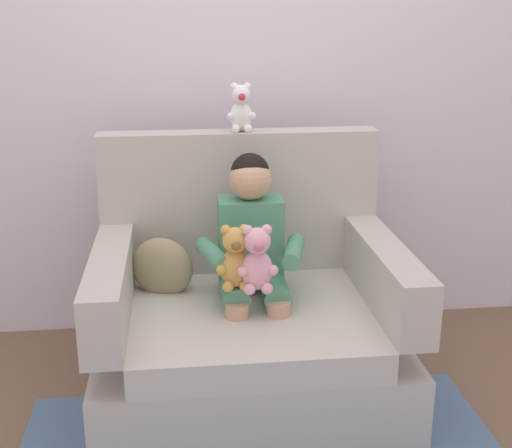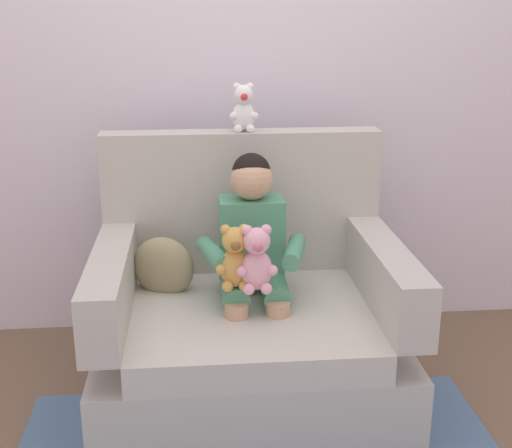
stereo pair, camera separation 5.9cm
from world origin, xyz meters
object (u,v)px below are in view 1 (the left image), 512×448
seated_child (252,247)px  plush_white_on_backrest (241,109)px  throw_pillow (162,268)px  armchair (248,319)px  plush_pink (257,260)px  plush_honey (235,259)px

seated_child → plush_white_on_backrest: plush_white_on_backrest is taller
seated_child → plush_white_on_backrest: (-0.01, 0.32, 0.51)m
seated_child → throw_pillow: 0.39m
armchair → plush_white_on_backrest: (0.01, 0.35, 0.81)m
seated_child → plush_pink: (-0.00, -0.20, 0.02)m
plush_white_on_backrest → seated_child: bearing=-87.2°
armchair → plush_honey: size_ratio=4.78×
armchair → plush_honey: armchair is taller
seated_child → throw_pillow: seated_child is taller
plush_white_on_backrest → throw_pillow: 0.75m
plush_pink → throw_pillow: bearing=138.2°
seated_child → plush_pink: size_ratio=3.17×
plush_honey → plush_white_on_backrest: size_ratio=1.22×
plush_honey → throw_pillow: 0.41m
seated_child → plush_white_on_backrest: size_ratio=3.98×
armchair → plush_white_on_backrest: 0.88m
throw_pillow → seated_child: bearing=-15.1°
armchair → throw_pillow: 0.41m
seated_child → throw_pillow: bearing=158.1°
armchair → plush_white_on_backrest: bearing=88.3°
plush_honey → plush_white_on_backrest: bearing=100.4°
throw_pillow → plush_pink: bearing=-39.6°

